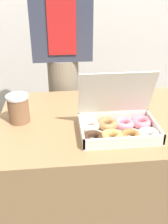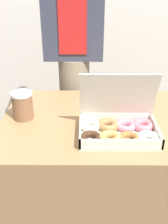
{
  "view_description": "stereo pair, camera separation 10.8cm",
  "coord_description": "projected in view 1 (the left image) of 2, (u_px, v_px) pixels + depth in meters",
  "views": [
    {
      "loc": [
        -0.18,
        -1.07,
        1.32
      ],
      "look_at": [
        -0.08,
        -0.11,
        0.83
      ],
      "focal_mm": 42.0,
      "sensor_mm": 36.0,
      "label": 1
    },
    {
      "loc": [
        -0.08,
        -1.07,
        1.32
      ],
      "look_at": [
        -0.08,
        -0.11,
        0.83
      ],
      "focal_mm": 42.0,
      "sensor_mm": 36.0,
      "label": 2
    }
  ],
  "objects": [
    {
      "name": "person_customer",
      "position": [
        62.0,
        44.0,
        1.54
      ],
      "size": [
        0.35,
        0.23,
        1.69
      ],
      "color": "gray",
      "rests_on": "ground_plane"
    },
    {
      "name": "coffee_cup",
      "position": [
        18.0,
        109.0,
        1.17
      ],
      "size": [
        0.1,
        0.1,
        0.13
      ],
      "color": "#8C6042",
      "rests_on": "table"
    },
    {
      "name": "donut_box",
      "position": [
        118.0,
        125.0,
        1.1
      ],
      "size": [
        0.35,
        0.23,
        0.26
      ],
      "color": "white",
      "rests_on": "table"
    },
    {
      "name": "table",
      "position": [
        97.0,
        178.0,
        1.4
      ],
      "size": [
        0.93,
        0.68,
        0.73
      ],
      "color": "#99754C",
      "rests_on": "ground_plane"
    }
  ]
}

